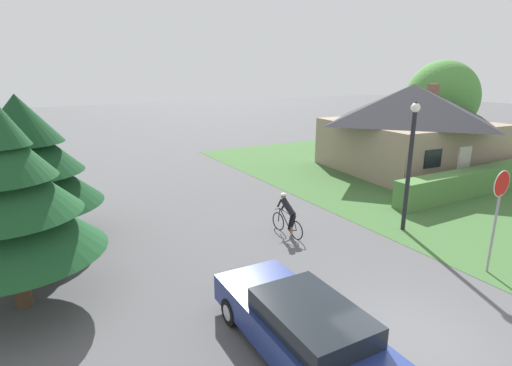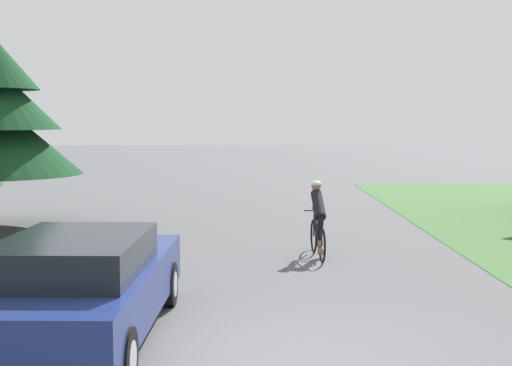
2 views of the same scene
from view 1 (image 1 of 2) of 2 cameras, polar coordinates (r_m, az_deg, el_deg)
The scene contains 10 objects.
ground_plane at distance 9.97m, azimuth 20.91°, elevation -20.23°, with size 140.00×140.00×0.00m, color #515154.
cottage_house at distance 25.30m, azimuth 21.12°, elevation 7.61°, with size 9.28×8.88×4.97m.
hedge_row at distance 22.05m, azimuth 29.23°, elevation 0.36°, with size 10.81×0.90×1.21m, color #4C7A3D.
sedan_left_lane at distance 8.60m, azimuth 6.63°, elevation -19.86°, with size 1.88×4.83×1.35m.
cyclist at distance 14.30m, azimuth 4.53°, elevation -4.62°, with size 0.44×1.74×1.51m.
stop_sign at distance 13.05m, azimuth 31.37°, elevation -2.22°, with size 0.76×0.07×3.06m.
street_lamp at distance 15.13m, azimuth 21.19°, elevation 3.59°, with size 0.32×0.32×4.70m.
conifer_tall_near at distance 10.95m, azimuth -32.14°, elevation -1.56°, with size 4.23×4.23×5.22m.
conifer_tall_far at distance 14.97m, azimuth -30.20°, elevation 2.93°, with size 4.61×4.61×5.01m.
deciduous_tree_right at distance 31.09m, azimuth 25.01°, elevation 10.93°, with size 4.87×4.87×6.43m.
Camera 1 is at (-6.60, -4.85, 5.68)m, focal length 28.00 mm.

